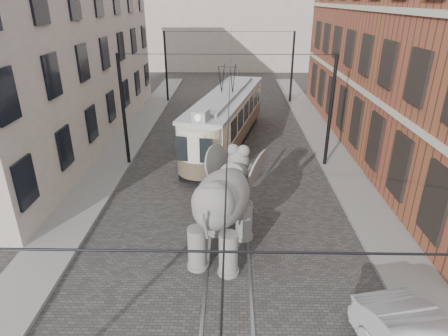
{
  "coord_description": "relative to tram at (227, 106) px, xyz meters",
  "views": [
    {
      "loc": [
        0.08,
        -13.42,
        8.47
      ],
      "look_at": [
        -0.22,
        0.9,
        2.1
      ],
      "focal_mm": 30.71,
      "sensor_mm": 36.0,
      "label": 1
    }
  ],
  "objects": [
    {
      "name": "sidewalk_left",
      "position": [
        -6.29,
        -9.47,
        -2.34
      ],
      "size": [
        2.0,
        60.0,
        0.15
      ],
      "primitive_type": "cube",
      "color": "slate",
      "rests_on": "ground"
    },
    {
      "name": "elephant",
      "position": [
        -0.03,
        -11.34,
        -0.71
      ],
      "size": [
        4.44,
        6.19,
        3.41
      ],
      "primitive_type": null,
      "rotation": [
        0.0,
        0.0,
        -0.27
      ],
      "color": "slate",
      "rests_on": "ground"
    },
    {
      "name": "catenary",
      "position": [
        0.01,
        -4.47,
        0.58
      ],
      "size": [
        11.0,
        30.2,
        6.0
      ],
      "primitive_type": null,
      "color": "black",
      "rests_on": "ground"
    },
    {
      "name": "tram",
      "position": [
        0.0,
        0.0,
        0.0
      ],
      "size": [
        5.12,
        12.44,
        4.84
      ],
      "primitive_type": null,
      "rotation": [
        0.0,
        0.0,
        -0.22
      ],
      "color": "beige",
      "rests_on": "ground"
    },
    {
      "name": "distant_block",
      "position": [
        0.21,
        30.53,
        4.58
      ],
      "size": [
        28.0,
        10.0,
        14.0
      ],
      "primitive_type": "cube",
      "color": "gray",
      "rests_on": "ground"
    },
    {
      "name": "stucco_building",
      "position": [
        -10.79,
        0.53,
        2.58
      ],
      "size": [
        7.0,
        24.0,
        10.0
      ],
      "primitive_type": "cube",
      "color": "gray",
      "rests_on": "ground"
    },
    {
      "name": "tram_rails",
      "position": [
        0.21,
        -9.47,
        -2.41
      ],
      "size": [
        1.54,
        80.0,
        0.02
      ],
      "primitive_type": null,
      "color": "slate",
      "rests_on": "ground"
    },
    {
      "name": "brick_building",
      "position": [
        11.21,
        -0.47,
        3.58
      ],
      "size": [
        8.0,
        26.0,
        12.0
      ],
      "primitive_type": "cube",
      "color": "brown",
      "rests_on": "ground"
    },
    {
      "name": "ground",
      "position": [
        0.21,
        -9.47,
        -2.42
      ],
      "size": [
        120.0,
        120.0,
        0.0
      ],
      "primitive_type": "plane",
      "color": "#3D3A38"
    },
    {
      "name": "sidewalk_right",
      "position": [
        6.21,
        -9.47,
        -2.34
      ],
      "size": [
        2.0,
        60.0,
        0.15
      ],
      "primitive_type": "cube",
      "color": "slate",
      "rests_on": "ground"
    }
  ]
}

